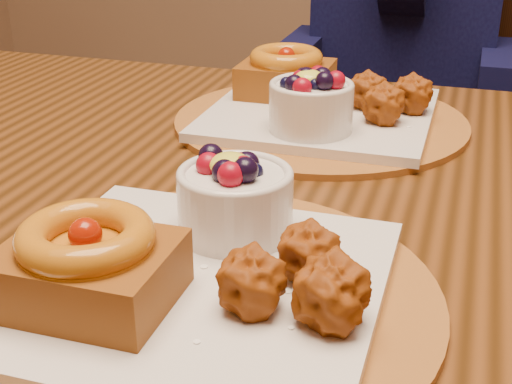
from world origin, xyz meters
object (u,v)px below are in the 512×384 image
place_setting_near (193,264)px  place_setting_far (317,103)px  chair_far (402,108)px  dining_table (273,254)px

place_setting_near → place_setting_far: (-0.00, 0.43, 0.00)m
place_setting_far → chair_far: (0.04, 0.73, -0.22)m
dining_table → chair_far: chair_far is taller
dining_table → place_setting_far: bearing=91.0°
dining_table → chair_far: size_ratio=1.58×
dining_table → chair_far: (0.04, 0.94, -0.12)m
place_setting_near → chair_far: (0.04, 1.15, -0.22)m
chair_far → place_setting_near: bearing=-81.1°
place_setting_near → place_setting_far: bearing=90.0°
dining_table → chair_far: 0.95m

